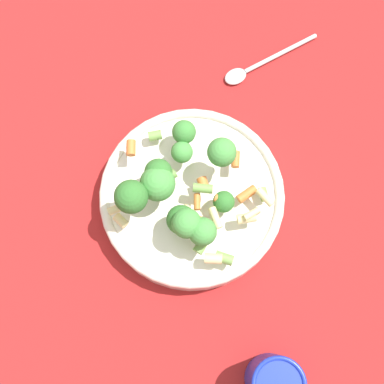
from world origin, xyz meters
TOP-DOWN VIEW (x-y plane):
  - ground_plane at (0.00, 0.00)m, footprint 3.00×3.00m
  - bowl at (0.00, 0.00)m, footprint 0.26×0.26m
  - pasta_salad at (-0.02, -0.01)m, footprint 0.23×0.20m
  - cup at (0.11, -0.25)m, footprint 0.07×0.07m
  - spoon at (0.09, 0.22)m, footprint 0.15×0.10m

SIDE VIEW (x-z plane):
  - ground_plane at x=0.00m, z-range 0.00..0.00m
  - spoon at x=0.09m, z-range 0.00..0.01m
  - bowl at x=0.00m, z-range 0.00..0.05m
  - cup at x=0.11m, z-range 0.00..0.09m
  - pasta_salad at x=-0.02m, z-range 0.04..0.13m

